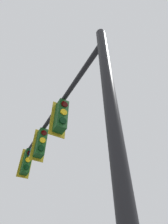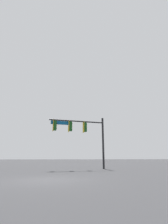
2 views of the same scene
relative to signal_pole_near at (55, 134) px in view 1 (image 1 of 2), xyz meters
name	(u,v)px [view 1 (image 1 of 2)]	position (x,y,z in m)	size (l,w,h in m)	color
signal_pole_near	(55,134)	(0.00, 0.00, 0.00)	(6.69, 0.53, 6.07)	black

